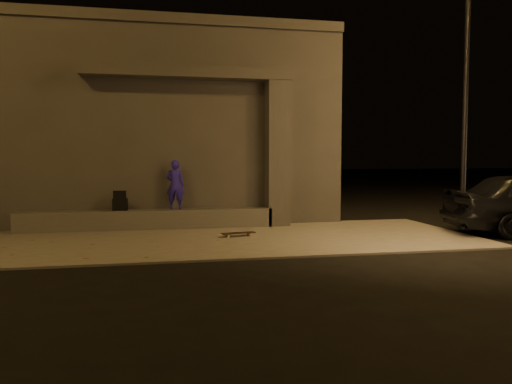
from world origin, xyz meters
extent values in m
plane|color=black|center=(0.00, 0.00, 0.00)|extent=(120.00, 120.00, 0.00)
cube|color=#645F58|center=(0.00, 2.00, 0.02)|extent=(11.00, 4.40, 0.04)
cube|color=#3D3A37|center=(-1.00, 6.50, 2.60)|extent=(9.00, 5.00, 5.20)
cube|color=#3D3A37|center=(-1.00, 4.05, 5.10)|extent=(9.00, 0.30, 0.25)
cube|color=#504F49|center=(-1.50, 3.75, 0.27)|extent=(6.00, 0.55, 0.45)
cube|color=#3D3A37|center=(1.70, 3.75, 1.84)|extent=(0.55, 0.55, 3.60)
cube|color=#3D3A37|center=(-0.50, 3.80, 3.78)|extent=(5.00, 0.70, 0.28)
imported|color=#261AAC|center=(-0.85, 3.75, 1.09)|extent=(0.49, 0.38, 1.20)
cube|color=black|center=(-2.15, 3.75, 0.63)|extent=(0.35, 0.24, 0.28)
cube|color=black|center=(-2.15, 3.75, 0.87)|extent=(0.30, 0.06, 0.20)
cube|color=black|center=(0.43, 2.12, 0.11)|extent=(0.77, 0.32, 0.02)
cylinder|color=tan|center=(0.66, 2.24, 0.07)|extent=(0.06, 0.04, 0.05)
cylinder|color=tan|center=(0.69, 2.10, 0.07)|extent=(0.06, 0.04, 0.05)
cylinder|color=tan|center=(0.17, 2.15, 0.07)|extent=(0.06, 0.04, 0.05)
cylinder|color=tan|center=(0.20, 2.01, 0.07)|extent=(0.06, 0.04, 0.05)
cube|color=#99999E|center=(0.68, 2.17, 0.10)|extent=(0.07, 0.16, 0.02)
cube|color=#99999E|center=(0.19, 2.08, 0.10)|extent=(0.07, 0.16, 0.02)
cylinder|color=black|center=(7.00, 3.84, 3.52)|extent=(0.14, 0.14, 7.04)
cylinder|color=black|center=(7.00, 3.84, 0.05)|extent=(0.36, 0.36, 0.10)
camera|label=1|loc=(-1.34, -8.45, 1.76)|focal=35.00mm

